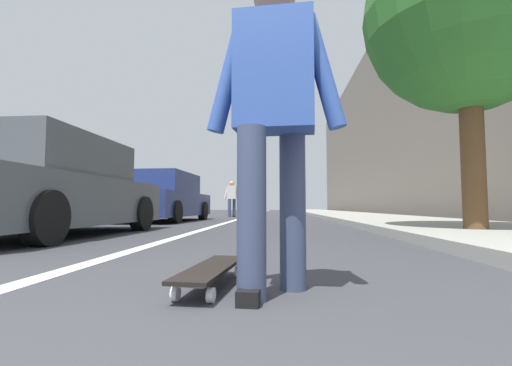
{
  "coord_description": "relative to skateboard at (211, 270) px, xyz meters",
  "views": [
    {
      "loc": [
        -0.83,
        -0.3,
        0.44
      ],
      "look_at": [
        11.24,
        0.52,
        1.25
      ],
      "focal_mm": 24.84,
      "sensor_mm": 36.0,
      "label": 1
    }
  ],
  "objects": [
    {
      "name": "skateboard",
      "position": [
        0.0,
        0.0,
        0.0
      ],
      "size": [
        0.85,
        0.27,
        0.11
      ],
      "color": "white",
      "rests_on": "ground"
    },
    {
      "name": "traffic_light",
      "position": [
        19.13,
        1.5,
        2.91
      ],
      "size": [
        0.33,
        0.28,
        4.35
      ],
      "color": "#2D2D2D",
      "rests_on": "ground"
    },
    {
      "name": "skater_person",
      "position": [
        -0.15,
        -0.35,
        0.84
      ],
      "size": [
        0.45,
        0.72,
        1.64
      ],
      "color": "#384260",
      "rests_on": "ground"
    },
    {
      "name": "lane_stripe_white",
      "position": [
        18.9,
        1.1,
        -0.09
      ],
      "size": [
        52.0,
        0.16,
        0.01
      ],
      "primitive_type": "cube",
      "color": "silver",
      "rests_on": "ground"
    },
    {
      "name": "parked_car_mid",
      "position": [
        8.65,
        3.16,
        0.6
      ],
      "size": [
        4.63,
        2.04,
        1.46
      ],
      "color": "navy",
      "rests_on": "ground"
    },
    {
      "name": "ground_plane",
      "position": [
        8.9,
        -0.07,
        -0.09
      ],
      "size": [
        80.0,
        80.0,
        0.0
      ],
      "primitive_type": "plane",
      "color": "#38383D"
    },
    {
      "name": "parked_car_near",
      "position": [
        3.14,
        3.1,
        0.61
      ],
      "size": [
        4.27,
        2.07,
        1.47
      ],
      "color": "#4C5156",
      "rests_on": "ground"
    },
    {
      "name": "pedestrian_distant",
      "position": [
        13.14,
        1.69,
        0.79
      ],
      "size": [
        0.43,
        0.68,
        1.55
      ],
      "color": "#384260",
      "rests_on": "ground"
    },
    {
      "name": "street_tree_near",
      "position": [
        3.3,
        -3.14,
        3.2
      ],
      "size": [
        2.96,
        2.96,
        4.79
      ],
      "color": "brown",
      "rests_on": "ground"
    },
    {
      "name": "sidewalk_curb",
      "position": [
        16.9,
        -3.54,
        -0.03
      ],
      "size": [
        52.0,
        3.2,
        0.13
      ],
      "primitive_type": "cube",
      "color": "#9E9B93",
      "rests_on": "ground"
    },
    {
      "name": "building_facade",
      "position": [
        20.9,
        -6.61,
        5.2
      ],
      "size": [
        40.0,
        1.2,
        10.59
      ],
      "primitive_type": "cube",
      "color": "slate",
      "rests_on": "ground"
    }
  ]
}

